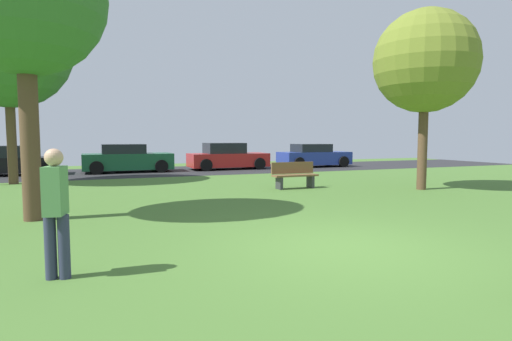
% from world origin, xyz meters
% --- Properties ---
extents(ground_plane, '(44.00, 44.00, 0.00)m').
position_xyz_m(ground_plane, '(0.00, 0.00, 0.00)').
color(ground_plane, '#47702D').
extents(road_strip, '(44.00, 6.40, 0.01)m').
position_xyz_m(road_strip, '(0.00, 16.00, 0.00)').
color(road_strip, '#28282B').
rests_on(road_strip, ground_plane).
extents(maple_tree_far, '(4.59, 4.59, 7.43)m').
position_xyz_m(maple_tree_far, '(-6.41, 12.30, 5.12)').
color(maple_tree_far, brown).
rests_on(maple_tree_far, ground_plane).
extents(maple_tree_near, '(3.38, 3.38, 5.94)m').
position_xyz_m(maple_tree_near, '(6.64, 5.27, 4.24)').
color(maple_tree_near, brown).
rests_on(maple_tree_near, ground_plane).
extents(person_bystander, '(0.29, 0.37, 1.62)m').
position_xyz_m(person_bystander, '(-4.13, 0.13, 0.89)').
color(person_bystander, '#2D334C').
rests_on(person_bystander, ground_plane).
extents(parked_car_black, '(4.14, 2.05, 1.37)m').
position_xyz_m(parked_car_black, '(-7.25, 16.38, 0.63)').
color(parked_car_black, black).
rests_on(parked_car_black, ground_plane).
extents(parked_car_green, '(4.30, 2.11, 1.41)m').
position_xyz_m(parked_car_green, '(-1.97, 16.18, 0.66)').
color(parked_car_green, '#195633').
rests_on(parked_car_green, ground_plane).
extents(parked_car_red, '(4.27, 2.06, 1.44)m').
position_xyz_m(parked_car_red, '(3.29, 16.11, 0.66)').
color(parked_car_red, '#B21E1E').
rests_on(parked_car_red, ground_plane).
extents(parked_car_blue, '(4.19, 1.97, 1.36)m').
position_xyz_m(parked_car_blue, '(8.57, 15.85, 0.63)').
color(parked_car_blue, '#233893').
rests_on(parked_car_blue, ground_plane).
extents(park_bench, '(1.60, 0.45, 0.90)m').
position_xyz_m(park_bench, '(2.80, 7.15, 0.46)').
color(park_bench, brown).
rests_on(park_bench, ground_plane).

